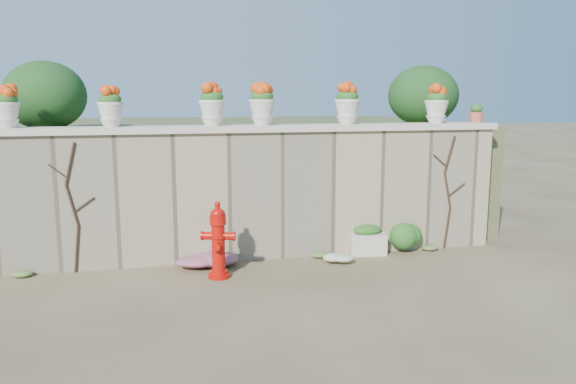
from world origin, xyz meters
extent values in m
plane|color=brown|center=(0.00, 0.00, 0.00)|extent=(80.00, 80.00, 0.00)
cube|color=#978764|center=(0.00, 1.80, 1.00)|extent=(8.00, 0.40, 2.00)
cube|color=beige|center=(0.00, 1.80, 2.05)|extent=(8.10, 0.52, 0.10)
cube|color=#384C23|center=(0.00, 5.00, 1.00)|extent=(9.00, 6.00, 2.00)
ellipsoid|color=#143814|center=(-3.20, 3.00, 2.55)|extent=(1.30, 1.30, 1.10)
ellipsoid|color=#143814|center=(3.40, 3.00, 2.55)|extent=(1.30, 1.30, 1.10)
cylinder|color=black|center=(-2.66, 1.58, 0.35)|extent=(0.12, 0.04, 0.70)
cylinder|color=black|center=(-2.69, 1.58, 1.00)|extent=(0.17, 0.04, 0.61)
cylinder|color=black|center=(-2.67, 1.58, 1.60)|extent=(0.18, 0.04, 0.61)
cylinder|color=black|center=(-2.52, 1.58, 1.00)|extent=(0.30, 0.02, 0.22)
cylinder|color=black|center=(-2.85, 1.58, 1.50)|extent=(0.25, 0.02, 0.21)
cylinder|color=black|center=(3.24, 1.58, 0.35)|extent=(0.12, 0.04, 0.70)
cylinder|color=black|center=(3.22, 1.58, 1.00)|extent=(0.17, 0.04, 0.61)
cylinder|color=black|center=(3.23, 1.58, 1.60)|extent=(0.18, 0.04, 0.61)
cylinder|color=black|center=(3.38, 1.58, 1.00)|extent=(0.30, 0.02, 0.22)
cylinder|color=black|center=(3.05, 1.58, 1.50)|extent=(0.25, 0.02, 0.21)
cylinder|color=#B60D07|center=(-0.67, 0.88, 0.03)|extent=(0.31, 0.31, 0.06)
cylinder|color=#B60D07|center=(-0.67, 0.88, 0.44)|extent=(0.19, 0.19, 0.68)
cylinder|color=#B60D07|center=(-0.67, 0.88, 0.61)|extent=(0.23, 0.23, 0.04)
cylinder|color=#B60D07|center=(-0.67, 0.88, 0.84)|extent=(0.23, 0.23, 0.13)
ellipsoid|color=#B60D07|center=(-0.67, 0.88, 0.95)|extent=(0.21, 0.21, 0.15)
cylinder|color=#B60D07|center=(-0.67, 0.88, 1.04)|extent=(0.08, 0.08, 0.11)
cylinder|color=#B60D07|center=(-0.82, 0.92, 0.61)|extent=(0.18, 0.15, 0.11)
cylinder|color=#B60D07|center=(-0.53, 0.83, 0.61)|extent=(0.18, 0.15, 0.11)
cylinder|color=#B60D07|center=(-0.71, 0.76, 0.50)|extent=(0.13, 0.13, 0.10)
cube|color=beige|center=(1.81, 1.55, 0.17)|extent=(0.63, 0.42, 0.34)
ellipsoid|color=#1E5119|center=(1.81, 1.55, 0.40)|extent=(0.48, 0.33, 0.18)
ellipsoid|color=#1E5119|center=(2.46, 1.54, 0.31)|extent=(0.65, 0.59, 0.62)
ellipsoid|color=#C9288D|center=(-0.88, 1.39, 0.13)|extent=(1.00, 0.67, 0.27)
ellipsoid|color=white|center=(1.21, 1.11, 0.10)|extent=(0.57, 0.46, 0.20)
ellipsoid|color=#1E5119|center=(-3.50, 1.80, 2.50)|extent=(0.32, 0.32, 0.19)
ellipsoid|color=#DF420D|center=(-3.50, 1.80, 2.58)|extent=(0.28, 0.28, 0.20)
ellipsoid|color=#1E5119|center=(-2.10, 1.80, 2.50)|extent=(0.32, 0.32, 0.19)
ellipsoid|color=#DF420D|center=(-2.10, 1.80, 2.58)|extent=(0.28, 0.28, 0.20)
ellipsoid|color=#1E5119|center=(-0.63, 1.80, 2.53)|extent=(0.34, 0.34, 0.21)
ellipsoid|color=#DF420D|center=(-0.63, 1.80, 2.62)|extent=(0.30, 0.30, 0.21)
ellipsoid|color=#1E5119|center=(0.13, 1.80, 2.54)|extent=(0.35, 0.35, 0.21)
ellipsoid|color=#DF420D|center=(0.13, 1.80, 2.62)|extent=(0.31, 0.31, 0.22)
ellipsoid|color=#1E5119|center=(1.51, 1.80, 2.54)|extent=(0.35, 0.35, 0.21)
ellipsoid|color=#DF420D|center=(1.51, 1.80, 2.63)|extent=(0.31, 0.31, 0.22)
ellipsoid|color=#1E5119|center=(3.06, 1.80, 2.52)|extent=(0.34, 0.34, 0.20)
ellipsoid|color=#DF420D|center=(3.06, 1.80, 2.60)|extent=(0.29, 0.29, 0.21)
ellipsoid|color=#1E5119|center=(3.80, 1.80, 2.32)|extent=(0.20, 0.20, 0.14)
camera|label=1|loc=(-1.41, -6.80, 2.55)|focal=35.00mm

